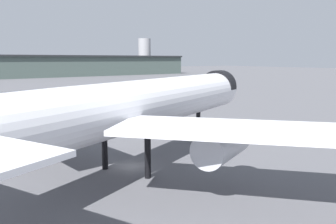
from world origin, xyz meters
TOP-DOWN VIEW (x-y plane):
  - ground at (0.00, 0.00)m, footprint 900.00×900.00m
  - airliner_near_gate at (0.30, -0.93)m, footprint 54.25×48.53m
  - terminal_building at (50.25, 218.84)m, footprint 231.38×43.52m

SIDE VIEW (x-z plane):
  - ground at x=0.00m, z-range 0.00..0.00m
  - airliner_near_gate at x=0.30m, z-range -0.99..15.64m
  - terminal_building at x=50.25m, z-range -7.02..23.07m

